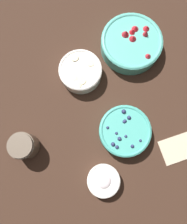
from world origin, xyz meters
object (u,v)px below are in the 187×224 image
Objects in this scene: bowl_cream at (103,181)px; jar_chocolate at (24,146)px; bowl_blueberries at (125,131)px; bowl_strawberries at (131,43)px; bowl_bananas at (80,72)px.

jar_chocolate is (-0.18, 0.23, 0.02)m from bowl_cream.
jar_chocolate is (-0.33, 0.13, 0.01)m from bowl_blueberries.
jar_chocolate reaches higher than bowl_blueberries.
bowl_strawberries reaches higher than bowl_blueberries.
bowl_cream is at bearing -107.41° from bowl_bananas.
jar_chocolate is (-0.52, -0.15, 0.00)m from bowl_strawberries.
jar_chocolate is at bearing 127.56° from bowl_cream.
jar_chocolate is at bearing -154.21° from bowl_bananas.
jar_chocolate reaches higher than bowl_strawberries.
bowl_bananas is at bearing 96.24° from bowl_blueberries.
bowl_blueberries is 0.18m from bowl_cream.
bowl_strawberries reaches higher than bowl_cream.
bowl_strawberries is 1.26× the size of bowl_blueberries.
bowl_blueberries is 0.27m from bowl_bananas.
bowl_strawberries is 1.46× the size of bowl_bananas.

